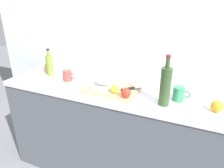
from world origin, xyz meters
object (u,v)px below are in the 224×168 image
at_px(lemon_0, 115,89).
at_px(coffee_mug_0, 179,94).
at_px(olive_oil_bottle, 50,65).
at_px(coffee_mug_1, 68,76).
at_px(wine_bottle, 165,86).
at_px(chef_knife, 134,88).
at_px(cutting_board, 112,89).
at_px(orange_0, 48,67).
at_px(fish_fillet, 102,83).
at_px(white_plate, 102,86).

height_order(lemon_0, coffee_mug_0, coffee_mug_0).
bearing_deg(olive_oil_bottle, coffee_mug_1, -13.29).
bearing_deg(wine_bottle, chef_knife, 153.94).
relative_size(cutting_board, orange_0, 5.14).
bearing_deg(coffee_mug_1, cutting_board, -3.28).
distance_m(lemon_0, coffee_mug_1, 0.51).
height_order(chef_knife, lemon_0, lemon_0).
distance_m(fish_fillet, olive_oil_bottle, 0.60).
height_order(cutting_board, orange_0, orange_0).
height_order(wine_bottle, orange_0, wine_bottle).
distance_m(fish_fillet, chef_knife, 0.26).
bearing_deg(wine_bottle, coffee_mug_1, 172.81).
bearing_deg(cutting_board, coffee_mug_1, 176.72).
bearing_deg(coffee_mug_1, lemon_0, -12.18).
distance_m(cutting_board, wine_bottle, 0.45).
distance_m(cutting_board, white_plate, 0.08).
xyz_separation_m(wine_bottle, coffee_mug_0, (0.08, 0.11, -0.09)).
distance_m(fish_fillet, coffee_mug_0, 0.59).
height_order(cutting_board, lemon_0, lemon_0).
bearing_deg(cutting_board, orange_0, 168.30).
relative_size(white_plate, orange_0, 2.45).
xyz_separation_m(wine_bottle, coffee_mug_1, (-0.87, 0.11, -0.09)).
bearing_deg(coffee_mug_0, olive_oil_bottle, 177.16).
bearing_deg(coffee_mug_0, coffee_mug_1, 179.79).
relative_size(cutting_board, lemon_0, 6.56).
bearing_deg(olive_oil_bottle, chef_knife, -2.63).
height_order(coffee_mug_1, orange_0, coffee_mug_1).
bearing_deg(olive_oil_bottle, white_plate, -9.55).
xyz_separation_m(cutting_board, olive_oil_bottle, (-0.67, 0.08, 0.09)).
distance_m(cutting_board, coffee_mug_1, 0.44).
height_order(chef_knife, coffee_mug_0, coffee_mug_0).
xyz_separation_m(cutting_board, chef_knife, (0.17, 0.04, 0.02)).
bearing_deg(chef_knife, olive_oil_bottle, 129.41).
relative_size(olive_oil_bottle, wine_bottle, 0.72).
height_order(olive_oil_bottle, coffee_mug_1, olive_oil_bottle).
relative_size(lemon_0, wine_bottle, 0.18).
bearing_deg(olive_oil_bottle, coffee_mug_0, -2.84).
xyz_separation_m(fish_fillet, orange_0, (-0.68, 0.18, -0.01)).
xyz_separation_m(cutting_board, orange_0, (-0.76, 0.16, 0.03)).
xyz_separation_m(cutting_board, fish_fillet, (-0.08, -0.02, 0.04)).
relative_size(lemon_0, orange_0, 0.78).
height_order(fish_fillet, orange_0, orange_0).
bearing_deg(white_plate, chef_knife, 13.90).
bearing_deg(chef_knife, wine_bottle, -74.03).
bearing_deg(coffee_mug_1, fish_fillet, -7.07).
xyz_separation_m(white_plate, olive_oil_bottle, (-0.59, 0.10, 0.07)).
relative_size(fish_fillet, olive_oil_bottle, 0.59).
bearing_deg(white_plate, olive_oil_bottle, 170.45).
bearing_deg(coffee_mug_1, olive_oil_bottle, 166.71).
height_order(white_plate, fish_fillet, fish_fillet).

